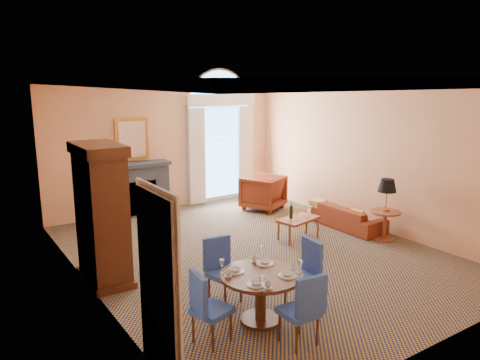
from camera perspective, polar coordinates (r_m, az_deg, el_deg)
ground at (r=8.87m, az=1.80°, el=-8.81°), size 7.50×7.50×0.00m
room_envelope at (r=8.84m, az=-0.74°, el=7.86°), size 6.04×7.52×3.45m
armoire at (r=7.65m, az=-16.48°, el=-4.31°), size 0.64×1.13×2.22m
dining_table at (r=6.33m, az=2.55°, el=-12.76°), size 1.09×1.09×0.89m
dining_chair_north at (r=6.91m, az=-2.33°, el=-10.33°), size 0.50×0.50×0.94m
dining_chair_south at (r=5.83m, az=7.89°, el=-14.96°), size 0.44×0.45×0.94m
dining_chair_east at (r=6.87m, az=8.14°, el=-10.61°), size 0.48×0.48×0.94m
dining_chair_west at (r=5.84m, az=-4.23°, el=-14.82°), size 0.52×0.52×0.94m
sofa at (r=10.45m, az=13.07°, el=-4.42°), size 0.66×1.68×0.49m
armchair at (r=11.61m, az=2.79°, el=-1.52°), size 1.22×1.23×0.85m
coffee_table at (r=9.51m, az=7.12°, el=-4.79°), size 0.95×0.65×0.79m
side_table at (r=9.76m, az=17.39°, el=-2.56°), size 0.60×0.60×1.22m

